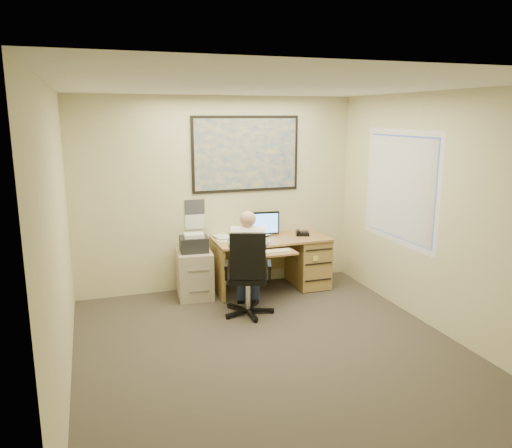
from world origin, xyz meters
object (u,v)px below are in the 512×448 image
object	(u,v)px
desk	(291,257)
office_chair	(250,290)
person	(247,263)
filing_cabinet	(195,270)

from	to	relation	value
desk	office_chair	xyz separation A→B (m)	(-0.89, -0.83, -0.12)
desk	person	size ratio (longest dim) A/B	1.23
desk	person	xyz separation A→B (m)	(-0.91, -0.75, 0.21)
filing_cabinet	office_chair	xyz separation A→B (m)	(0.52, -0.85, -0.06)
desk	person	bearing A→B (deg)	-140.35
filing_cabinet	person	distance (m)	0.96
desk	filing_cabinet	size ratio (longest dim) A/B	1.79
office_chair	person	size ratio (longest dim) A/B	0.84
filing_cabinet	office_chair	size ratio (longest dim) A/B	0.82
desk	filing_cabinet	bearing A→B (deg)	179.19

